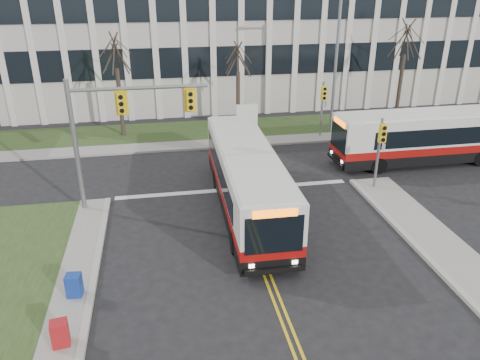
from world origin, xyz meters
name	(u,v)px	position (x,y,z in m)	size (l,w,h in m)	color
ground	(271,284)	(0.00, 0.00, 0.00)	(120.00, 120.00, 0.00)	black
sidewalk_cross	(290,139)	(5.00, 15.20, 0.07)	(44.00, 1.60, 0.14)	#9E9B93
building_lawn	(279,127)	(5.00, 18.00, 0.06)	(44.00, 5.00, 0.12)	#2D441D
office_building	(248,25)	(5.00, 30.00, 6.00)	(40.00, 16.00, 12.00)	beige
mast_arm_signal	(112,122)	(-5.62, 7.16, 4.26)	(6.11, 0.38, 6.20)	slate
signal_pole_near	(380,144)	(7.20, 6.90, 2.50)	(0.34, 0.39, 3.80)	slate
signal_pole_far	(323,102)	(7.20, 15.40, 2.50)	(0.34, 0.39, 3.80)	slate
streetlight	(334,58)	(8.03, 16.20, 5.19)	(2.15, 0.25, 9.20)	slate
directory_sign	(247,116)	(2.50, 17.50, 1.17)	(1.50, 0.12, 2.00)	slate
tree_left	(115,54)	(-6.00, 18.00, 5.51)	(1.80, 1.80, 7.70)	#42352B
tree_mid	(238,60)	(2.00, 18.20, 4.88)	(1.80, 1.80, 6.82)	#42352B
tree_right	(406,41)	(14.00, 18.00, 5.91)	(1.80, 1.80, 8.25)	#42352B
bus_main	(247,181)	(0.23, 5.82, 1.50)	(2.43, 11.22, 2.99)	silver
bus_cross	(429,138)	(11.85, 10.01, 1.49)	(2.42, 11.19, 2.98)	silver
newspaper_box_blue	(74,287)	(-6.80, 0.43, 0.47)	(0.50, 0.45, 0.95)	navy
newspaper_box_red	(60,335)	(-6.88, -1.93, 0.47)	(0.50, 0.45, 0.95)	maroon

